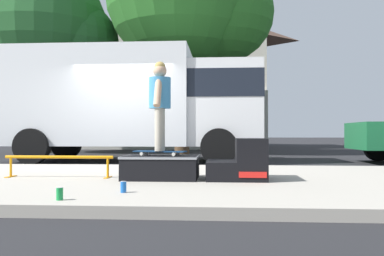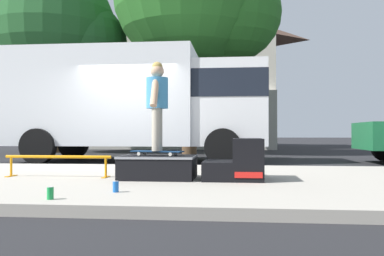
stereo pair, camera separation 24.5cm
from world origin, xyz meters
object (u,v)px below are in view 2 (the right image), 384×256
(skater_kid, at_px, (157,98))
(skateboard, at_px, (157,152))
(skate_box, at_px, (159,166))
(street_tree_neighbour, at_px, (61,33))
(grind_rail, at_px, (58,160))
(soda_can, at_px, (116,187))
(kicker_ramp, at_px, (238,162))
(box_truck, at_px, (140,100))
(soda_can_b, at_px, (50,193))

(skater_kid, bearing_deg, skateboard, 180.00)
(skate_box, xyz_separation_m, street_tree_neighbour, (-5.95, 10.39, 4.54))
(grind_rail, relative_size, soda_can, 13.06)
(kicker_ramp, bearing_deg, skater_kid, 177.87)
(skateboard, bearing_deg, skater_kid, 0.00)
(kicker_ramp, bearing_deg, grind_rail, 178.56)
(skate_box, bearing_deg, soda_can, -98.31)
(grind_rail, relative_size, skater_kid, 1.26)
(grind_rail, xyz_separation_m, box_truck, (0.03, 5.30, 1.33))
(grind_rail, bearing_deg, skate_box, -2.50)
(skater_kid, distance_m, street_tree_neighbour, 12.43)
(skate_box, relative_size, soda_can_b, 8.54)
(grind_rail, distance_m, box_truck, 5.47)
(kicker_ramp, relative_size, soda_can_b, 6.81)
(street_tree_neighbour, bearing_deg, skate_box, -60.20)
(box_truck, bearing_deg, street_tree_neighbour, 131.45)
(skater_kid, bearing_deg, box_truck, 105.63)
(box_truck, bearing_deg, skateboard, -74.37)
(skater_kid, relative_size, soda_can_b, 10.40)
(grind_rail, bearing_deg, skater_kid, -0.90)
(skater_kid, distance_m, box_truck, 5.55)
(kicker_ramp, bearing_deg, soda_can, -133.14)
(kicker_ramp, bearing_deg, skateboard, 177.87)
(soda_can_b, bearing_deg, skate_box, 70.59)
(grind_rail, bearing_deg, soda_can, -48.78)
(grind_rail, distance_m, skateboard, 1.53)
(skater_kid, bearing_deg, street_tree_neighbour, 119.78)
(box_truck, height_order, street_tree_neighbour, street_tree_neighbour)
(box_truck, bearing_deg, skate_box, -74.20)
(skater_kid, relative_size, box_truck, 0.19)
(skateboard, xyz_separation_m, soda_can, (-0.18, -1.51, -0.33))
(kicker_ramp, height_order, soda_can, kicker_ramp)
(street_tree_neighbour, bearing_deg, soda_can, -64.17)
(skate_box, bearing_deg, skater_kid, 124.04)
(skate_box, bearing_deg, box_truck, 105.80)
(soda_can, bearing_deg, skateboard, 83.03)
(skate_box, relative_size, skater_kid, 0.82)
(kicker_ramp, relative_size, street_tree_neighbour, 0.11)
(skate_box, xyz_separation_m, skater_kid, (-0.03, 0.04, 0.99))
(skateboard, distance_m, street_tree_neighbour, 12.68)
(kicker_ramp, bearing_deg, box_truck, 116.49)
(grind_rail, xyz_separation_m, skateboard, (1.52, -0.02, 0.14))
(kicker_ramp, height_order, skater_kid, skater_kid)
(kicker_ramp, xyz_separation_m, box_truck, (-2.68, 5.37, 1.34))
(skater_kid, xyz_separation_m, street_tree_neighbour, (-5.92, 10.34, 3.55))
(kicker_ramp, xyz_separation_m, street_tree_neighbour, (-7.10, 10.39, 4.48))
(kicker_ramp, xyz_separation_m, skater_kid, (-1.19, 0.04, 0.93))
(skateboard, distance_m, skater_kid, 0.78)
(skateboard, height_order, box_truck, box_truck)
(skate_box, xyz_separation_m, kicker_ramp, (1.16, -0.00, 0.06))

